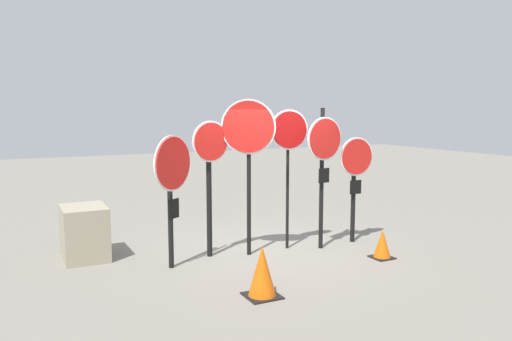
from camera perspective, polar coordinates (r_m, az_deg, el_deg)
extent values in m
plane|color=gray|center=(8.98, 1.20, -9.17)|extent=(40.00, 40.00, 0.00)
cylinder|color=black|center=(7.94, -9.79, -3.77)|extent=(0.08, 0.08, 2.06)
cylinder|color=white|center=(7.80, -9.51, 0.84)|extent=(0.74, 0.52, 0.88)
cylinder|color=red|center=(7.79, -9.41, 0.83)|extent=(0.69, 0.48, 0.82)
cube|color=black|center=(7.91, -9.41, -4.34)|extent=(0.22, 0.16, 0.31)
cylinder|color=black|center=(8.46, -5.39, -2.38)|extent=(0.09, 0.09, 2.25)
cylinder|color=white|center=(8.30, -5.21, 3.32)|extent=(0.68, 0.14, 0.69)
cylinder|color=red|center=(8.29, -5.15, 3.32)|extent=(0.62, 0.13, 0.63)
cylinder|color=black|center=(8.50, -0.82, -1.65)|extent=(0.07, 0.07, 2.44)
cylinder|color=white|center=(8.35, -0.88, 5.02)|extent=(0.79, 0.52, 0.93)
cylinder|color=red|center=(8.33, -0.90, 5.02)|extent=(0.74, 0.49, 0.87)
cylinder|color=black|center=(8.91, 3.63, -1.28)|extent=(0.05, 0.05, 2.44)
cylinder|color=white|center=(8.77, 3.81, 4.67)|extent=(0.71, 0.11, 0.71)
cylinder|color=#AD0F0F|center=(8.76, 3.85, 4.66)|extent=(0.65, 0.10, 0.65)
cylinder|color=black|center=(8.97, 7.50, -0.98)|extent=(0.08, 0.08, 2.52)
cylinder|color=white|center=(8.85, 7.84, 3.62)|extent=(0.76, 0.12, 0.76)
cylinder|color=red|center=(8.84, 7.92, 3.62)|extent=(0.70, 0.11, 0.70)
cube|color=black|center=(8.92, 7.77, -0.57)|extent=(0.23, 0.05, 0.26)
cylinder|color=black|center=(9.55, 11.06, -2.41)|extent=(0.08, 0.08, 1.91)
cylinder|color=white|center=(9.41, 11.40, 1.57)|extent=(0.72, 0.04, 0.72)
cylinder|color=red|center=(9.40, 11.46, 1.56)|extent=(0.66, 0.04, 0.66)
cube|color=black|center=(9.48, 11.31, -1.87)|extent=(0.24, 0.03, 0.26)
cube|color=black|center=(6.92, 0.70, -14.11)|extent=(0.45, 0.45, 0.02)
cone|color=#E05B0C|center=(6.80, 0.71, -11.37)|extent=(0.38, 0.38, 0.68)
cube|color=black|center=(8.83, 14.18, -9.60)|extent=(0.35, 0.35, 0.02)
cone|color=#E05B0C|center=(8.76, 14.23, -8.06)|extent=(0.29, 0.29, 0.47)
cube|color=#9E937A|center=(8.89, -19.01, -6.73)|extent=(0.71, 0.89, 0.89)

